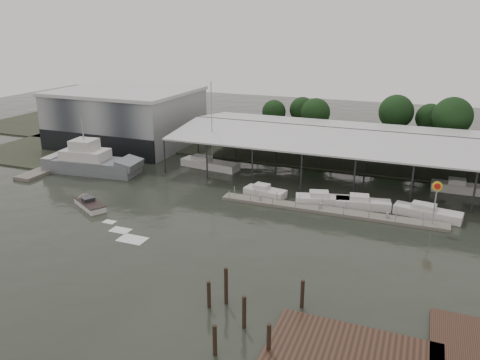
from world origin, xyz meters
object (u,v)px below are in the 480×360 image
at_px(white_sailboat, 209,164).
at_px(speedboat_underway, 88,204).
at_px(grey_trawler, 92,162).
at_px(shell_fuel_sign, 436,195).

relative_size(white_sailboat, speedboat_underway, 0.89).
bearing_deg(speedboat_underway, grey_trawler, -23.90).
bearing_deg(shell_fuel_sign, grey_trawler, 176.97).
xyz_separation_m(grey_trawler, white_sailboat, (16.11, 8.85, -0.92)).
xyz_separation_m(white_sailboat, speedboat_underway, (-7.19, -20.92, -0.26)).
distance_m(grey_trawler, speedboat_underway, 15.05).
bearing_deg(grey_trawler, white_sailboat, 22.90).
distance_m(shell_fuel_sign, white_sailboat, 35.84).
bearing_deg(white_sailboat, grey_trawler, -143.44).
xyz_separation_m(shell_fuel_sign, grey_trawler, (-49.89, 2.64, -2.35)).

